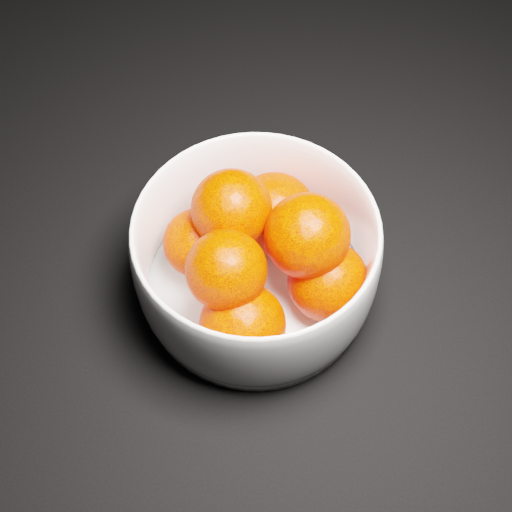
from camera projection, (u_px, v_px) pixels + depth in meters
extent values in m
cylinder|color=white|center=(256.00, 286.00, 0.63)|extent=(0.19, 0.19, 0.01)
sphere|color=#F92700|center=(274.00, 214.00, 0.62)|extent=(0.07, 0.07, 0.07)
sphere|color=#F92700|center=(198.00, 243.00, 0.61)|extent=(0.06, 0.06, 0.06)
sphere|color=#F92700|center=(243.00, 325.00, 0.56)|extent=(0.07, 0.07, 0.07)
sphere|color=#F92700|center=(328.00, 281.00, 0.59)|extent=(0.07, 0.07, 0.07)
sphere|color=#F92700|center=(231.00, 209.00, 0.58)|extent=(0.07, 0.07, 0.07)
sphere|color=#F92700|center=(226.00, 270.00, 0.55)|extent=(0.06, 0.06, 0.06)
sphere|color=#F92700|center=(307.00, 236.00, 0.56)|extent=(0.07, 0.07, 0.07)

